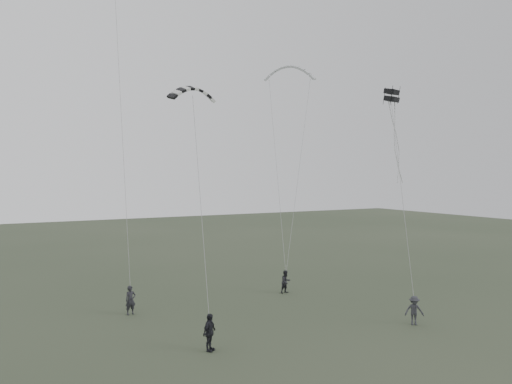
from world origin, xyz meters
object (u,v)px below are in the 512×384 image
flyer_center (209,332)px  kite_box (392,95)px  kite_pale_large (290,66)px  flyer_left (131,300)px  kite_striped (193,88)px  flyer_right (286,282)px  flyer_far (414,310)px

flyer_center → kite_box: kite_box is taller
flyer_center → kite_pale_large: bearing=9.0°
flyer_left → kite_box: bearing=-26.9°
flyer_left → kite_striped: size_ratio=0.63×
flyer_right → flyer_far: bearing=-85.4°
flyer_center → flyer_left: bearing=64.3°
flyer_center → kite_box: 17.92m
flyer_right → flyer_left: bearing=172.0°
kite_striped → kite_box: bearing=-15.3°
flyer_right → flyer_center: bearing=-147.8°
flyer_far → kite_pale_large: size_ratio=0.37×
flyer_far → flyer_right: bearing=135.8°
flyer_center → flyer_far: bearing=-45.8°
flyer_center → flyer_right: bearing=3.2°
flyer_left → kite_striped: bearing=-52.2°
flyer_right → kite_striped: kite_striped is taller
flyer_left → flyer_center: (1.63, -7.68, 0.03)m
flyer_center → flyer_far: flyer_center is taller
kite_box → kite_pale_large: bearing=70.8°
flyer_left → kite_box: kite_box is taller
flyer_left → kite_pale_large: kite_pale_large is taller
flyer_left → flyer_right: flyer_left is taller
flyer_far → kite_striped: (-10.11, 6.44, 12.00)m
flyer_left → flyer_far: flyer_left is taller
flyer_far → kite_box: bearing=96.5°
flyer_center → flyer_far: 11.35m
flyer_far → flyer_center: bearing=-155.6°
flyer_left → flyer_far: size_ratio=1.07×
flyer_left → kite_pale_large: (14.81, 6.28, 16.09)m
flyer_center → flyer_far: size_ratio=1.11×
flyer_right → kite_striped: 14.67m
flyer_right → kite_box: bearing=-63.0°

